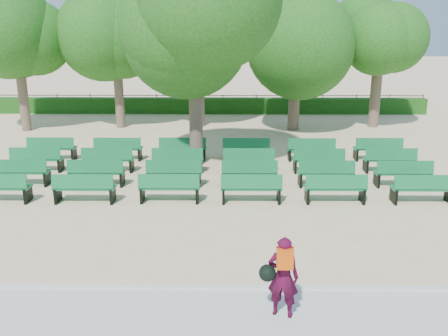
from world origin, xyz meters
TOP-DOWN VIEW (x-y plane):
  - ground at (0.00, 0.00)m, footprint 120.00×120.00m
  - paving at (0.00, -7.40)m, footprint 30.00×2.20m
  - curb at (0.00, -6.25)m, footprint 30.00×0.12m
  - hedge at (0.00, 14.00)m, footprint 26.00×0.70m
  - fence at (0.00, 14.40)m, footprint 26.00×0.10m
  - tree_line at (0.00, 10.00)m, footprint 21.80×6.80m
  - bench_array at (0.79, 1.41)m, footprint 1.88×0.61m
  - tree_among at (0.11, 3.16)m, footprint 5.24×5.24m
  - person at (2.36, -7.21)m, footprint 0.79×0.53m

SIDE VIEW (x-z plane):
  - ground at x=0.00m, z-range 0.00..0.00m
  - fence at x=0.00m, z-range -0.51..0.51m
  - tree_line at x=0.00m, z-range -3.52..3.52m
  - paving at x=0.00m, z-range 0.00..0.06m
  - curb at x=0.00m, z-range 0.00..0.10m
  - bench_array at x=0.79m, z-range -0.49..0.69m
  - hedge at x=0.00m, z-range 0.00..0.90m
  - person at x=2.36m, z-range 0.09..1.69m
  - tree_among at x=0.11m, z-range 1.34..8.79m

